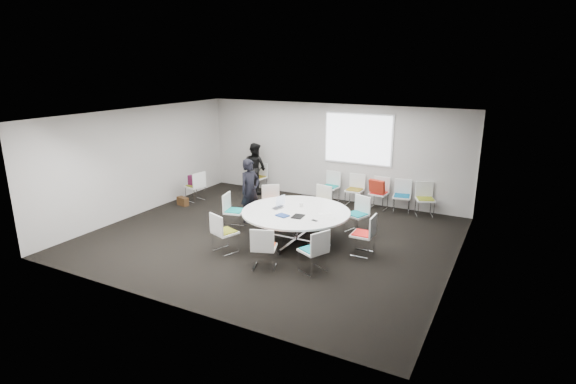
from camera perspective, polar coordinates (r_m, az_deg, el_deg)
The scene contains 31 objects.
room_shell at distance 10.07m, azimuth -1.59°, elevation 1.71°, with size 8.08×7.08×2.88m.
conference_table at distance 10.04m, azimuth 1.01°, elevation -3.33°, with size 2.41×2.41×0.73m.
projection_screen at distance 12.80m, azimuth 8.86°, elevation 6.66°, with size 1.90×0.03×1.35m, color white.
chair_ring_a at distance 9.60m, azimuth 9.49°, elevation -6.29°, with size 0.46×0.47×0.88m.
chair_ring_b at distance 10.78m, azimuth 8.72°, elevation -3.75°, with size 0.59×0.58×0.88m.
chair_ring_c at distance 11.55m, azimuth 4.04°, elevation -2.25°, with size 0.53×0.52×0.88m.
chair_ring_d at distance 11.57m, azimuth -2.06°, elevation -2.19°, with size 0.64×0.64×0.88m.
chair_ring_e at distance 10.98m, azimuth -6.80°, elevation -3.29°, with size 0.54×0.55×0.88m.
chair_ring_f at distance 9.68m, azimuth -8.03°, elevation -6.03°, with size 0.59×0.58×0.88m.
chair_ring_g at distance 8.85m, azimuth -3.04°, elevation -8.05°, with size 0.59×0.58×0.88m.
chair_ring_h at distance 8.72m, azimuth 3.25°, elevation -8.46°, with size 0.60×0.61×0.88m.
chair_back_a at distance 13.08m, azimuth 5.36°, elevation -0.09°, with size 0.50×0.49×0.88m.
chair_back_b at distance 12.85m, azimuth 8.44°, elevation -0.50°, with size 0.46×0.45×0.88m.
chair_back_c at distance 12.65m, azimuth 11.42°, elevation -0.91°, with size 0.49×0.48×0.88m.
chair_back_d at distance 12.50m, azimuth 14.21°, elevation -1.29°, with size 0.53×0.52×0.88m.
chair_back_e at distance 12.38m, azimuth 16.95°, elevation -1.67°, with size 0.60×0.59×0.88m.
chair_spare_left at distance 13.38m, azimuth -11.64°, elevation 0.01°, with size 0.54×0.55×0.88m.
chair_person_back at distance 14.18m, azimuth -3.81°, elevation 1.20°, with size 0.52×0.51×0.88m.
person_main at distance 11.30m, azimuth -4.85°, elevation 0.15°, with size 0.59×0.39×1.62m, color black.
person_back at distance 13.92m, azimuth -4.21°, elevation 3.07°, with size 0.76×0.59×1.56m, color black.
laptop at distance 10.16m, azimuth -1.07°, elevation -2.01°, with size 0.32×0.20×0.02m, color #333338.
laptop_lid at distance 10.28m, azimuth -0.97°, elevation -1.11°, with size 0.30×0.02×0.22m, color silver.
notebook_black at distance 9.60m, azimuth 1.28°, elevation -3.11°, with size 0.22×0.30×0.02m, color black.
tablet_folio at distance 9.65m, azimuth -0.72°, elevation -2.99°, with size 0.26×0.20×0.03m, color navy.
papers_right at distance 9.84m, azimuth 4.71°, elevation -2.73°, with size 0.30×0.21×0.00m, color white.
papers_front at distance 9.57m, azimuth 5.08°, elevation -3.28°, with size 0.30×0.21×0.00m, color silver.
cup at distance 10.26m, azimuth 1.67°, elevation -1.64°, with size 0.08×0.08×0.09m, color white.
phone at distance 9.38m, azimuth 3.39°, elevation -3.63°, with size 0.14×0.07×0.01m, color black.
maroon_bag at distance 13.31m, azimuth -11.77°, elevation 1.45°, with size 0.40×0.14×0.28m, color #531636.
brown_bag at distance 13.09m, azimuth -13.22°, elevation -1.16°, with size 0.36×0.16×0.24m, color #3E2713.
red_jacket at distance 12.32m, azimuth 11.22°, elevation 0.71°, with size 0.44×0.10×0.35m, color #A02313.
Camera 1 is at (4.89, -8.50, 3.87)m, focal length 28.00 mm.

